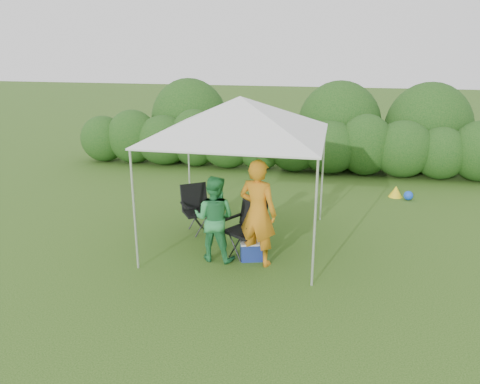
% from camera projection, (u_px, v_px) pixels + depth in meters
% --- Properties ---
extents(ground, '(70.00, 70.00, 0.00)m').
position_uv_depth(ground, '(235.00, 251.00, 8.79)').
color(ground, '#3C611E').
extents(hedge, '(13.00, 1.53, 1.80)m').
position_uv_depth(hedge, '(278.00, 144.00, 14.13)').
color(hedge, '#254F19').
rests_on(hedge, ground).
extents(canopy, '(3.10, 3.10, 2.83)m').
position_uv_depth(canopy, '(240.00, 117.00, 8.51)').
color(canopy, silver).
rests_on(canopy, ground).
extents(chair_right, '(0.83, 0.81, 1.06)m').
position_uv_depth(chair_right, '(248.00, 223.00, 8.52)').
color(chair_right, black).
rests_on(chair_right, ground).
extents(chair_left, '(0.77, 0.76, 0.98)m').
position_uv_depth(chair_left, '(196.00, 205.00, 9.60)').
color(chair_left, black).
rests_on(chair_left, ground).
extents(man, '(0.80, 0.64, 1.90)m').
position_uv_depth(man, '(258.00, 213.00, 8.05)').
color(man, orange).
rests_on(man, ground).
extents(woman, '(0.80, 0.65, 1.56)m').
position_uv_depth(woman, '(214.00, 218.00, 8.27)').
color(woman, '#2F914D').
rests_on(woman, ground).
extents(cooler, '(0.48, 0.41, 0.35)m').
position_uv_depth(cooler, '(252.00, 250.00, 8.42)').
color(cooler, navy).
rests_on(cooler, ground).
extents(bottle, '(0.06, 0.06, 0.24)m').
position_uv_depth(bottle, '(255.00, 237.00, 8.29)').
color(bottle, '#592D0C').
rests_on(bottle, cooler).
extents(lawn_toy, '(0.57, 0.48, 0.29)m').
position_uv_depth(lawn_toy, '(399.00, 193.00, 11.80)').
color(lawn_toy, yellow).
rests_on(lawn_toy, ground).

